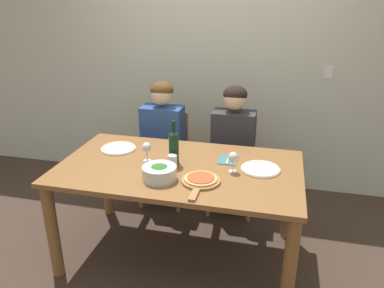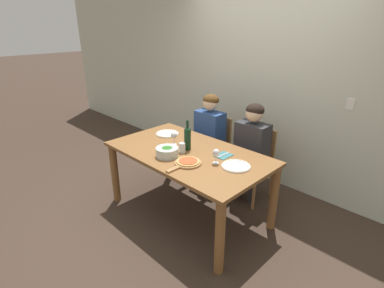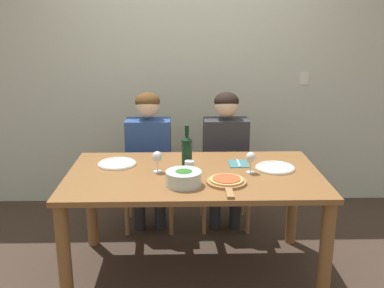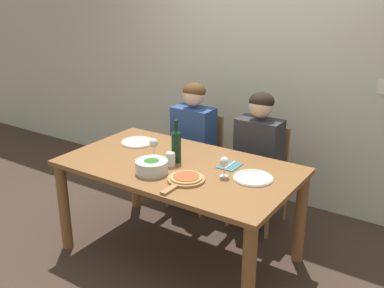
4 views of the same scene
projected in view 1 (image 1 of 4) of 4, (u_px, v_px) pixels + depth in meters
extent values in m
plane|color=#3D2D23|center=(180.00, 253.00, 3.02)|extent=(40.00, 40.00, 0.00)
cube|color=beige|center=(215.00, 58.00, 3.77)|extent=(10.00, 0.05, 2.70)
cube|color=white|center=(328.00, 73.00, 3.54)|extent=(0.08, 0.01, 0.12)
cube|color=brown|center=(179.00, 168.00, 2.74)|extent=(1.77, 0.99, 0.04)
cylinder|color=brown|center=(53.00, 231.00, 2.67)|extent=(0.09, 0.09, 0.74)
cylinder|color=brown|center=(290.00, 268.00, 2.31)|extent=(0.09, 0.09, 0.74)
cylinder|color=brown|center=(106.00, 177.00, 3.46)|extent=(0.09, 0.09, 0.74)
cylinder|color=brown|center=(289.00, 198.00, 3.10)|extent=(0.09, 0.09, 0.74)
cube|color=#9E7042|center=(164.00, 161.00, 3.65)|extent=(0.42, 0.42, 0.04)
cube|color=#9E7042|center=(170.00, 132.00, 3.74)|extent=(0.38, 0.03, 0.43)
cylinder|color=#9E7042|center=(140.00, 188.00, 3.60)|extent=(0.04, 0.04, 0.41)
cylinder|color=#9E7042|center=(178.00, 193.00, 3.52)|extent=(0.04, 0.04, 0.41)
cylinder|color=#9E7042|center=(153.00, 171.00, 3.95)|extent=(0.04, 0.04, 0.41)
cylinder|color=#9E7042|center=(188.00, 175.00, 3.86)|extent=(0.04, 0.04, 0.41)
cube|color=#9E7042|center=(232.00, 168.00, 3.51)|extent=(0.42, 0.42, 0.04)
cube|color=#9E7042|center=(236.00, 138.00, 3.59)|extent=(0.38, 0.03, 0.43)
cylinder|color=#9E7042|center=(208.00, 196.00, 3.46)|extent=(0.04, 0.04, 0.41)
cylinder|color=#9E7042|center=(249.00, 201.00, 3.38)|extent=(0.04, 0.04, 0.41)
cylinder|color=#9E7042|center=(215.00, 178.00, 3.80)|extent=(0.04, 0.04, 0.41)
cylinder|color=#9E7042|center=(253.00, 182.00, 3.72)|extent=(0.04, 0.04, 0.41)
cylinder|color=#28282D|center=(154.00, 183.00, 3.67)|extent=(0.10, 0.10, 0.45)
cylinder|color=#28282D|center=(171.00, 185.00, 3.63)|extent=(0.10, 0.10, 0.45)
cube|color=navy|center=(163.00, 134.00, 3.52)|extent=(0.38, 0.22, 0.54)
cylinder|color=navy|center=(134.00, 157.00, 3.40)|extent=(0.07, 0.31, 0.14)
cylinder|color=navy|center=(176.00, 161.00, 3.32)|extent=(0.07, 0.31, 0.14)
sphere|color=beige|center=(162.00, 94.00, 3.38)|extent=(0.20, 0.20, 0.20)
ellipsoid|color=#563819|center=(162.00, 90.00, 3.38)|extent=(0.21, 0.21, 0.15)
cylinder|color=#28282D|center=(221.00, 190.00, 3.53)|extent=(0.10, 0.10, 0.45)
cylinder|color=#28282D|center=(240.00, 193.00, 3.49)|extent=(0.10, 0.10, 0.45)
cube|color=#2D2D33|center=(233.00, 140.00, 3.38)|extent=(0.38, 0.22, 0.54)
cylinder|color=#2D2D33|center=(206.00, 164.00, 3.26)|extent=(0.07, 0.31, 0.14)
cylinder|color=#2D2D33|center=(252.00, 169.00, 3.17)|extent=(0.07, 0.31, 0.14)
sphere|color=beige|center=(235.00, 98.00, 3.23)|extent=(0.20, 0.20, 0.20)
ellipsoid|color=black|center=(235.00, 94.00, 3.23)|extent=(0.21, 0.21, 0.15)
cylinder|color=black|center=(174.00, 149.00, 2.73)|extent=(0.07, 0.07, 0.23)
cone|color=black|center=(174.00, 132.00, 2.69)|extent=(0.07, 0.07, 0.03)
cylinder|color=black|center=(173.00, 126.00, 2.67)|extent=(0.03, 0.03, 0.07)
cylinder|color=silver|center=(159.00, 173.00, 2.52)|extent=(0.23, 0.23, 0.09)
ellipsoid|color=#2D6B23|center=(159.00, 172.00, 2.52)|extent=(0.19, 0.19, 0.10)
cylinder|color=silver|center=(118.00, 149.00, 3.02)|extent=(0.28, 0.28, 0.01)
torus|color=silver|center=(118.00, 148.00, 3.02)|extent=(0.27, 0.27, 0.02)
cylinder|color=silver|center=(260.00, 169.00, 2.67)|extent=(0.28, 0.28, 0.01)
torus|color=silver|center=(260.00, 169.00, 2.66)|extent=(0.27, 0.27, 0.02)
cylinder|color=#9E7042|center=(201.00, 181.00, 2.50)|extent=(0.26, 0.26, 0.02)
cube|color=#9E7042|center=(194.00, 195.00, 2.32)|extent=(0.04, 0.14, 0.02)
cylinder|color=tan|center=(201.00, 179.00, 2.49)|extent=(0.22, 0.22, 0.01)
cylinder|color=#AD4C28|center=(201.00, 178.00, 2.49)|extent=(0.18, 0.18, 0.01)
cylinder|color=silver|center=(147.00, 161.00, 2.81)|extent=(0.06, 0.06, 0.01)
cylinder|color=silver|center=(147.00, 156.00, 2.80)|extent=(0.01, 0.01, 0.07)
ellipsoid|color=silver|center=(147.00, 147.00, 2.77)|extent=(0.07, 0.07, 0.08)
ellipsoid|color=maroon|center=(147.00, 149.00, 2.77)|extent=(0.06, 0.06, 0.03)
cylinder|color=silver|center=(232.00, 171.00, 2.64)|extent=(0.06, 0.06, 0.01)
cylinder|color=silver|center=(233.00, 166.00, 2.63)|extent=(0.01, 0.01, 0.07)
ellipsoid|color=silver|center=(233.00, 157.00, 2.60)|extent=(0.07, 0.07, 0.08)
ellipsoid|color=maroon|center=(233.00, 159.00, 2.60)|extent=(0.06, 0.06, 0.03)
cylinder|color=silver|center=(173.00, 162.00, 2.67)|extent=(0.07, 0.07, 0.11)
cube|color=#387075|center=(228.00, 160.00, 2.83)|extent=(0.14, 0.18, 0.01)
cube|color=silver|center=(228.00, 159.00, 2.82)|extent=(0.01, 0.17, 0.01)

